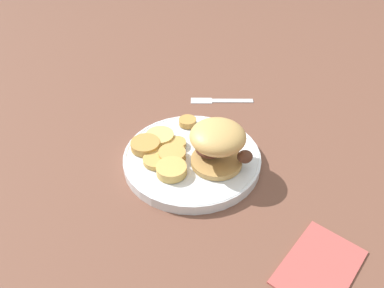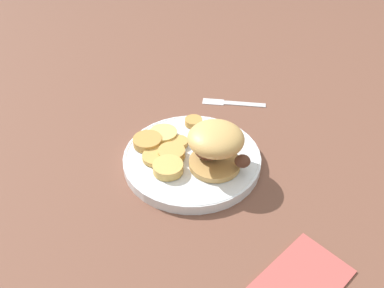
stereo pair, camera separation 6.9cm
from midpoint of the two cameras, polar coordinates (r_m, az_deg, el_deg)
The scene contains 12 objects.
ground_plane at distance 0.72m, azimuth 2.74°, elevation -2.99°, with size 4.00×4.00×0.00m, color brown.
dinner_plate at distance 0.71m, azimuth 2.77°, elevation -2.28°, with size 0.26×0.26×0.02m.
sandwich at distance 0.65m, azimuth 6.60°, elevation -0.17°, with size 0.11×0.11×0.08m.
potato_round_0 at distance 0.69m, azimuth -2.75°, elevation -2.08°, with size 0.05×0.05×0.01m, color tan.
potato_round_1 at distance 0.66m, azimuth -0.71°, elevation -3.75°, with size 0.05×0.05×0.02m, color tan.
potato_round_2 at distance 0.74m, azimuth -1.76°, elevation 1.37°, with size 0.06×0.06×0.01m, color #DBB766.
potato_round_3 at distance 0.72m, azimuth 0.67°, elevation 0.14°, with size 0.04×0.04×0.01m, color tan.
potato_round_4 at distance 0.77m, azimuth 2.79°, elevation 3.33°, with size 0.04×0.04×0.01m, color #BC8942.
potato_round_5 at distance 0.69m, azimuth -0.30°, elevation -1.50°, with size 0.05×0.05×0.02m, color tan.
potato_round_6 at distance 0.72m, azimuth -4.10°, elevation 0.30°, with size 0.06×0.06×0.02m, color #BC8942.
fork at distance 0.89m, azimuth 8.43°, elevation 6.14°, with size 0.03×0.15×0.00m.
napkin at distance 0.59m, azimuth 19.84°, elevation -19.11°, with size 0.14×0.09×0.01m, color #B24C47.
Camera 2 is at (0.53, 0.05, 0.48)m, focal length 35.00 mm.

